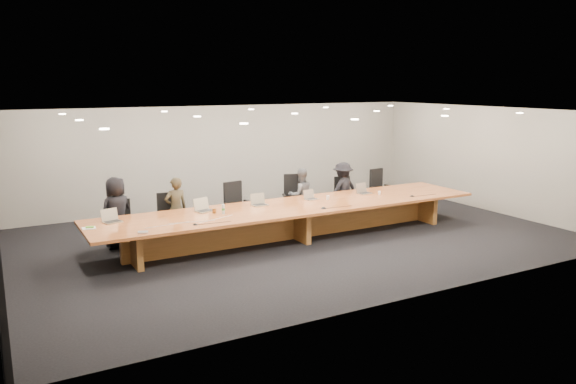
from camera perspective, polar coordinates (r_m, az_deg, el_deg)
name	(u,v)px	position (r m, az deg, el deg)	size (l,w,h in m)	color
ground	(294,238)	(12.61, 0.66, -4.69)	(12.00, 12.00, 0.00)	black
back_wall	(224,156)	(15.87, -6.49, 3.67)	(12.00, 0.02, 2.80)	#B3B0A3
conference_table	(295,215)	(12.48, 0.67, -2.39)	(9.00, 1.80, 0.75)	#9A4C21
chair_far_left	(121,224)	(12.31, -16.59, -3.10)	(0.52, 0.52, 1.02)	black
chair_left	(169,217)	(12.57, -11.98, -2.49)	(0.54, 0.54, 1.06)	black
chair_mid_left	(238,206)	(13.20, -5.06, -1.43)	(0.59, 0.59, 1.16)	black
chair_mid_right	(295,198)	(13.91, 0.76, -0.64)	(0.61, 0.61, 1.21)	black
chair_right	(345,196)	(14.66, 5.81, -0.43)	(0.53, 0.53, 1.03)	black
chair_far_right	(382,189)	(15.44, 9.54, 0.26)	(0.58, 0.58, 1.14)	black
person_a	(117,212)	(12.32, -17.00, -1.97)	(0.73, 0.48, 1.50)	black
person_b	(176,209)	(12.55, -11.31, -1.68)	(0.51, 0.34, 1.40)	#322B1B
person_c	(301,195)	(13.94, 1.31, -0.33)	(0.65, 0.51, 1.34)	#555658
person_d	(343,190)	(14.53, 5.58, 0.25)	(0.92, 0.53, 1.42)	black
laptop_a	(112,216)	(11.42, -17.43, -2.31)	(0.34, 0.25, 0.27)	tan
laptop_b	(205,205)	(11.94, -8.45, -1.29)	(0.37, 0.27, 0.29)	beige
laptop_c	(260,200)	(12.40, -2.88, -0.77)	(0.34, 0.25, 0.27)	tan
laptop_d	(311,195)	(13.02, 2.39, -0.28)	(0.29, 0.21, 0.23)	#BCA88F
laptop_e	(365,188)	(13.82, 7.79, 0.36)	(0.33, 0.24, 0.26)	tan
water_bottle	(223,209)	(11.69, -6.59, -1.75)	(0.06, 0.06, 0.20)	#B1C2BD
amber_mug	(214,211)	(11.77, -7.50, -1.91)	(0.08, 0.08, 0.10)	brown
paper_cup_near	(328,198)	(13.05, 4.07, -0.58)	(0.08, 0.08, 0.09)	silver
paper_cup_far	(379,193)	(13.79, 9.26, -0.08)	(0.07, 0.07, 0.08)	white
notepad	(89,228)	(11.11, -19.57, -3.49)	(0.24, 0.19, 0.01)	silver
lime_gadget	(90,227)	(11.11, -19.48, -3.38)	(0.14, 0.08, 0.02)	#5DA92D
av_box	(143,232)	(10.49, -14.53, -3.99)	(0.18, 0.13, 0.03)	#AFAFB4
mic_left	(195,224)	(10.89, -9.40, -3.24)	(0.11, 0.11, 0.03)	black
mic_center	(324,208)	(12.13, 3.64, -1.61)	(0.14, 0.14, 0.03)	black
mic_right	(412,196)	(13.72, 12.49, -0.38)	(0.12, 0.12, 0.03)	black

